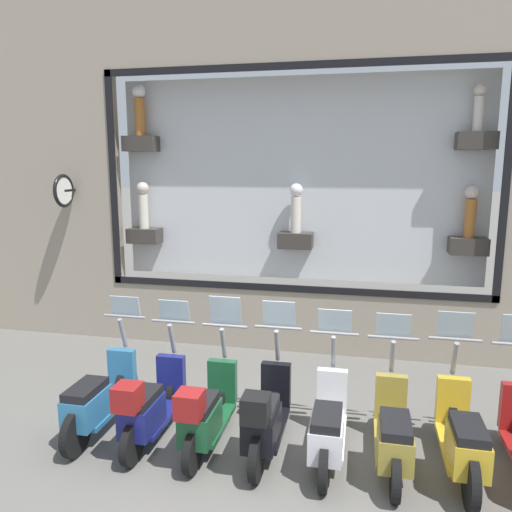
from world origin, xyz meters
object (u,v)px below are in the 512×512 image
(scooter_green_5, at_px, (206,411))
(scooter_teal_7, at_px, (99,399))
(scooter_white_3, at_px, (328,425))
(scooter_black_4, at_px, (266,416))
(scooter_navy_6, at_px, (150,405))
(scooter_olive_2, at_px, (393,433))
(scooter_yellow_1, at_px, (462,438))

(scooter_green_5, bearing_deg, scooter_teal_7, 87.34)
(scooter_white_3, distance_m, scooter_black_4, 0.72)
(scooter_navy_6, bearing_deg, scooter_green_5, -89.96)
(scooter_black_4, relative_size, scooter_navy_6, 1.00)
(scooter_olive_2, relative_size, scooter_white_3, 1.00)
(scooter_yellow_1, distance_m, scooter_teal_7, 4.28)
(scooter_teal_7, bearing_deg, scooter_yellow_1, -89.99)
(scooter_yellow_1, distance_m, scooter_olive_2, 0.71)
(scooter_yellow_1, bearing_deg, scooter_navy_6, 91.09)
(scooter_olive_2, distance_m, scooter_green_5, 2.14)
(scooter_black_4, xyz_separation_m, scooter_teal_7, (0.06, 2.14, -0.04))
(scooter_white_3, bearing_deg, scooter_navy_6, 91.64)
(scooter_teal_7, bearing_deg, scooter_navy_6, -95.35)
(scooter_black_4, bearing_deg, scooter_teal_7, 88.42)
(scooter_green_5, distance_m, scooter_navy_6, 0.71)
(scooter_olive_2, relative_size, scooter_black_4, 0.99)
(scooter_green_5, distance_m, scooter_teal_7, 1.43)
(scooter_olive_2, relative_size, scooter_green_5, 1.00)
(scooter_black_4, relative_size, scooter_green_5, 1.01)
(scooter_white_3, height_order, scooter_navy_6, scooter_white_3)
(scooter_white_3, height_order, scooter_green_5, scooter_green_5)
(scooter_black_4, xyz_separation_m, scooter_green_5, (-0.01, 0.71, -0.01))
(scooter_green_5, bearing_deg, scooter_black_4, -89.43)
(scooter_black_4, bearing_deg, scooter_navy_6, 90.31)
(scooter_green_5, bearing_deg, scooter_olive_2, -88.41)
(scooter_yellow_1, xyz_separation_m, scooter_teal_7, (-0.00, 4.28, -0.00))
(scooter_olive_2, relative_size, scooter_teal_7, 0.99)
(scooter_white_3, bearing_deg, scooter_olive_2, -90.09)
(scooter_olive_2, distance_m, scooter_white_3, 0.71)
(scooter_green_5, relative_size, scooter_navy_6, 1.00)
(scooter_white_3, height_order, scooter_teal_7, scooter_teal_7)
(scooter_navy_6, bearing_deg, scooter_yellow_1, -88.91)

